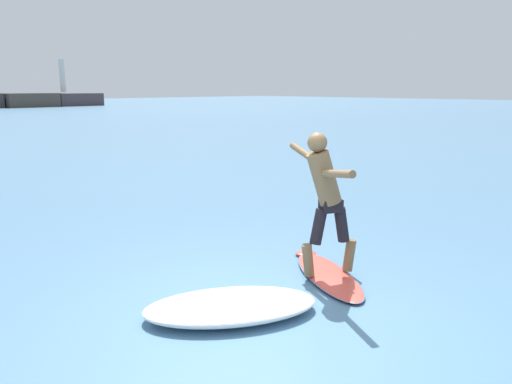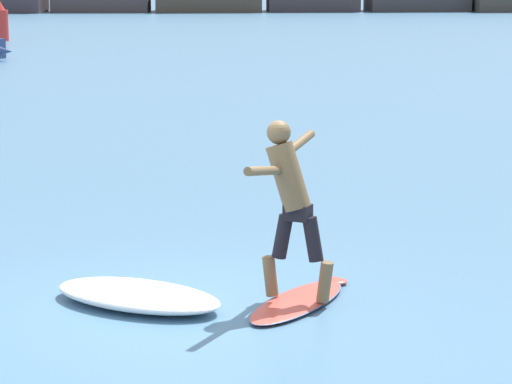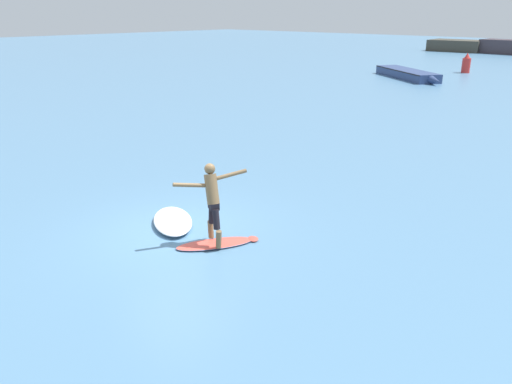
# 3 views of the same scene
# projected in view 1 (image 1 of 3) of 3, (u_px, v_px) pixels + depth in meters

# --- Properties ---
(ground_plane) EXTENTS (200.00, 200.00, 0.00)m
(ground_plane) POSITION_uv_depth(u_px,v_px,m) (271.00, 309.00, 5.60)
(ground_plane) COLOR teal
(surfboard) EXTENTS (1.43, 1.89, 0.20)m
(surfboard) POSITION_uv_depth(u_px,v_px,m) (328.00, 274.00, 6.54)
(surfboard) COLOR #DC5042
(surfboard) RESTS_ON ground
(surfer) EXTENTS (0.97, 1.58, 1.84)m
(surfer) POSITION_uv_depth(u_px,v_px,m) (325.00, 192.00, 6.25)
(surfer) COLOR brown
(surfer) RESTS_ON surfboard
(wave_foam_at_tail) EXTENTS (2.11, 1.81, 0.21)m
(wave_foam_at_tail) POSITION_uv_depth(u_px,v_px,m) (231.00, 306.00, 5.43)
(wave_foam_at_tail) COLOR white
(wave_foam_at_tail) RESTS_ON ground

